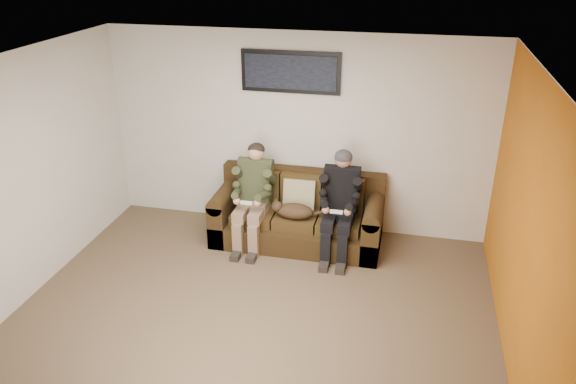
% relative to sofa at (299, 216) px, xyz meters
% --- Properties ---
extents(floor, '(5.00, 5.00, 0.00)m').
position_rel_sofa_xyz_m(floor, '(-0.12, -1.83, -0.33)').
color(floor, brown).
rests_on(floor, ground).
extents(ceiling, '(5.00, 5.00, 0.00)m').
position_rel_sofa_xyz_m(ceiling, '(-0.12, -1.83, 2.27)').
color(ceiling, silver).
rests_on(ceiling, ground).
extents(wall_back, '(5.00, 0.00, 5.00)m').
position_rel_sofa_xyz_m(wall_back, '(-0.12, 0.42, 0.97)').
color(wall_back, beige).
rests_on(wall_back, ground).
extents(wall_front, '(5.00, 0.00, 5.00)m').
position_rel_sofa_xyz_m(wall_front, '(-0.12, -4.08, 0.97)').
color(wall_front, beige).
rests_on(wall_front, ground).
extents(wall_left, '(0.00, 4.50, 4.50)m').
position_rel_sofa_xyz_m(wall_left, '(-2.62, -1.83, 0.97)').
color(wall_left, beige).
rests_on(wall_left, ground).
extents(wall_right, '(0.00, 4.50, 4.50)m').
position_rel_sofa_xyz_m(wall_right, '(2.38, -1.83, 0.97)').
color(wall_right, beige).
rests_on(wall_right, ground).
extents(accent_wall_right, '(0.00, 4.50, 4.50)m').
position_rel_sofa_xyz_m(accent_wall_right, '(2.37, -1.83, 0.97)').
color(accent_wall_right, '#AF5C11').
rests_on(accent_wall_right, ground).
extents(sofa, '(2.13, 0.92, 0.87)m').
position_rel_sofa_xyz_m(sofa, '(0.00, 0.00, 0.00)').
color(sofa, '#31210E').
rests_on(sofa, ground).
extents(throw_pillow, '(0.41, 0.19, 0.40)m').
position_rel_sofa_xyz_m(throw_pillow, '(-0.00, 0.04, 0.29)').
color(throw_pillow, tan).
rests_on(throw_pillow, sofa).
extents(throw_blanket, '(0.44, 0.21, 0.08)m').
position_rel_sofa_xyz_m(throw_blanket, '(-0.65, 0.27, 0.54)').
color(throw_blanket, '#C1BB8E').
rests_on(throw_blanket, sofa).
extents(person_left, '(0.51, 0.87, 1.28)m').
position_rel_sofa_xyz_m(person_left, '(-0.55, -0.18, 0.39)').
color(person_left, '#896B55').
rests_on(person_left, sofa).
extents(person_right, '(0.51, 0.86, 1.29)m').
position_rel_sofa_xyz_m(person_right, '(0.55, -0.18, 0.39)').
color(person_right, black).
rests_on(person_right, sofa).
extents(cat, '(0.66, 0.26, 0.24)m').
position_rel_sofa_xyz_m(cat, '(-0.02, -0.25, 0.20)').
color(cat, '#4D341E').
rests_on(cat, sofa).
extents(framed_poster, '(1.25, 0.05, 0.52)m').
position_rel_sofa_xyz_m(framed_poster, '(-0.20, 0.39, 1.77)').
color(framed_poster, black).
rests_on(framed_poster, wall_back).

